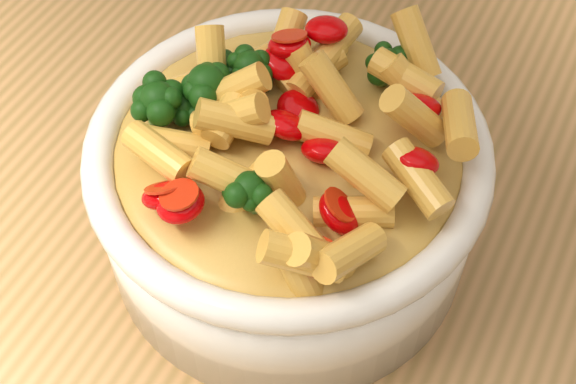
% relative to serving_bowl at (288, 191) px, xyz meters
% --- Properties ---
extents(serving_bowl, '(0.26, 0.26, 0.11)m').
position_rel_serving_bowl_xyz_m(serving_bowl, '(0.00, 0.00, 0.00)').
color(serving_bowl, white).
rests_on(serving_bowl, table).
extents(pasta_salad, '(0.20, 0.20, 0.05)m').
position_rel_serving_bowl_xyz_m(pasta_salad, '(0.00, 0.00, 0.07)').
color(pasta_salad, '#F6BD4D').
rests_on(pasta_salad, serving_bowl).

